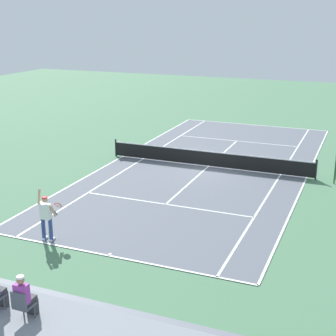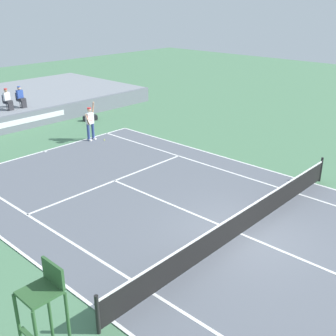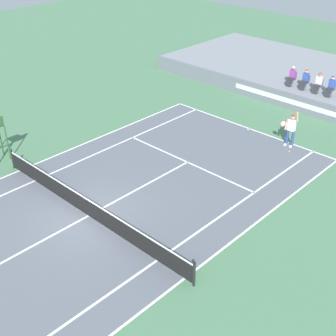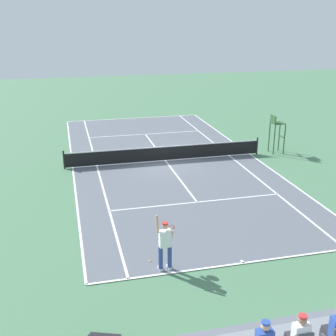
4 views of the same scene
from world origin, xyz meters
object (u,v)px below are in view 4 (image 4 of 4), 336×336
spectator_seated_1 (335,331)px  tennis_ball (150,261)px  umpire_chair (276,129)px  tennis_player (165,244)px

spectator_seated_1 → tennis_ball: 7.25m
spectator_seated_1 → umpire_chair: 18.95m
tennis_player → umpire_chair: 15.32m
tennis_player → tennis_ball: (0.41, -0.62, -0.96)m
tennis_ball → spectator_seated_1: bearing=114.6°
tennis_ball → umpire_chair: size_ratio=0.03×
tennis_player → tennis_ball: 1.22m
tennis_player → tennis_ball: bearing=-56.3°
tennis_player → umpire_chair: umpire_chair is taller
umpire_chair → tennis_player: bearing=49.4°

